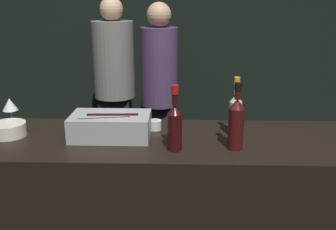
{
  "coord_description": "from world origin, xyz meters",
  "views": [
    {
      "loc": [
        0.06,
        -1.53,
        1.67
      ],
      "look_at": [
        0.0,
        0.35,
        1.07
      ],
      "focal_mm": 40.0,
      "sensor_mm": 36.0,
      "label": 1
    }
  ],
  "objects_px": {
    "red_wine_bottle_black_foil": "(236,122)",
    "red_wine_bottle_tall": "(175,124)",
    "wine_glass": "(10,105)",
    "bowl_white": "(9,129)",
    "rose_wine_bottle": "(235,112)",
    "person_in_hoodie": "(159,85)",
    "person_blond_tee": "(114,79)",
    "ice_bin_with_bottles": "(110,125)",
    "candle_votive": "(155,125)"
  },
  "relations": [
    {
      "from": "red_wine_bottle_black_foil",
      "to": "red_wine_bottle_tall",
      "type": "distance_m",
      "value": 0.3
    },
    {
      "from": "wine_glass",
      "to": "red_wine_bottle_black_foil",
      "type": "height_order",
      "value": "red_wine_bottle_black_foil"
    },
    {
      "from": "red_wine_bottle_black_foil",
      "to": "red_wine_bottle_tall",
      "type": "bearing_deg",
      "value": -175.43
    },
    {
      "from": "bowl_white",
      "to": "red_wine_bottle_tall",
      "type": "bearing_deg",
      "value": -10.6
    },
    {
      "from": "bowl_white",
      "to": "red_wine_bottle_black_foil",
      "type": "height_order",
      "value": "red_wine_bottle_black_foil"
    },
    {
      "from": "rose_wine_bottle",
      "to": "person_in_hoodie",
      "type": "relative_size",
      "value": 0.19
    },
    {
      "from": "person_blond_tee",
      "to": "ice_bin_with_bottles",
      "type": "bearing_deg",
      "value": 49.18
    },
    {
      "from": "bowl_white",
      "to": "red_wine_bottle_tall",
      "type": "relative_size",
      "value": 0.57
    },
    {
      "from": "bowl_white",
      "to": "red_wine_bottle_tall",
      "type": "xyz_separation_m",
      "value": [
        0.89,
        -0.17,
        0.09
      ]
    },
    {
      "from": "ice_bin_with_bottles",
      "to": "red_wine_bottle_black_foil",
      "type": "relative_size",
      "value": 1.25
    },
    {
      "from": "wine_glass",
      "to": "rose_wine_bottle",
      "type": "distance_m",
      "value": 1.28
    },
    {
      "from": "rose_wine_bottle",
      "to": "person_blond_tee",
      "type": "xyz_separation_m",
      "value": [
        -0.92,
        1.54,
        -0.16
      ]
    },
    {
      "from": "candle_votive",
      "to": "red_wine_bottle_tall",
      "type": "height_order",
      "value": "red_wine_bottle_tall"
    },
    {
      "from": "ice_bin_with_bottles",
      "to": "person_in_hoodie",
      "type": "height_order",
      "value": "person_in_hoodie"
    },
    {
      "from": "bowl_white",
      "to": "wine_glass",
      "type": "height_order",
      "value": "wine_glass"
    },
    {
      "from": "ice_bin_with_bottles",
      "to": "person_in_hoodie",
      "type": "bearing_deg",
      "value": 82.55
    },
    {
      "from": "wine_glass",
      "to": "rose_wine_bottle",
      "type": "xyz_separation_m",
      "value": [
        1.28,
        -0.12,
        0.01
      ]
    },
    {
      "from": "bowl_white",
      "to": "wine_glass",
      "type": "xyz_separation_m",
      "value": [
        -0.06,
        0.18,
        0.08
      ]
    },
    {
      "from": "wine_glass",
      "to": "person_in_hoodie",
      "type": "bearing_deg",
      "value": 56.91
    },
    {
      "from": "bowl_white",
      "to": "wine_glass",
      "type": "bearing_deg",
      "value": 108.99
    },
    {
      "from": "ice_bin_with_bottles",
      "to": "person_blond_tee",
      "type": "distance_m",
      "value": 1.62
    },
    {
      "from": "ice_bin_with_bottles",
      "to": "candle_votive",
      "type": "height_order",
      "value": "ice_bin_with_bottles"
    },
    {
      "from": "red_wine_bottle_black_foil",
      "to": "red_wine_bottle_tall",
      "type": "xyz_separation_m",
      "value": [
        -0.3,
        -0.02,
        -0.01
      ]
    },
    {
      "from": "candle_votive",
      "to": "person_in_hoodie",
      "type": "distance_m",
      "value": 1.28
    },
    {
      "from": "bowl_white",
      "to": "person_in_hoodie",
      "type": "height_order",
      "value": "person_in_hoodie"
    },
    {
      "from": "person_blond_tee",
      "to": "rose_wine_bottle",
      "type": "bearing_deg",
      "value": 71.01
    },
    {
      "from": "rose_wine_bottle",
      "to": "person_in_hoodie",
      "type": "distance_m",
      "value": 1.44
    },
    {
      "from": "bowl_white",
      "to": "person_in_hoodie",
      "type": "bearing_deg",
      "value": 62.32
    },
    {
      "from": "rose_wine_bottle",
      "to": "red_wine_bottle_tall",
      "type": "xyz_separation_m",
      "value": [
        -0.32,
        -0.22,
        0.0
      ]
    },
    {
      "from": "person_in_hoodie",
      "to": "ice_bin_with_bottles",
      "type": "bearing_deg",
      "value": 68.07
    },
    {
      "from": "rose_wine_bottle",
      "to": "red_wine_bottle_black_foil",
      "type": "height_order",
      "value": "red_wine_bottle_black_foil"
    },
    {
      "from": "red_wine_bottle_tall",
      "to": "person_in_hoodie",
      "type": "height_order",
      "value": "person_in_hoodie"
    },
    {
      "from": "ice_bin_with_bottles",
      "to": "bowl_white",
      "type": "distance_m",
      "value": 0.55
    },
    {
      "from": "wine_glass",
      "to": "person_in_hoodie",
      "type": "height_order",
      "value": "person_in_hoodie"
    },
    {
      "from": "candle_votive",
      "to": "rose_wine_bottle",
      "type": "xyz_separation_m",
      "value": [
        0.43,
        -0.07,
        0.1
      ]
    },
    {
      "from": "wine_glass",
      "to": "person_blond_tee",
      "type": "xyz_separation_m",
      "value": [
        0.36,
        1.41,
        -0.15
      ]
    },
    {
      "from": "rose_wine_bottle",
      "to": "person_in_hoodie",
      "type": "bearing_deg",
      "value": 109.56
    },
    {
      "from": "candle_votive",
      "to": "person_blond_tee",
      "type": "bearing_deg",
      "value": 108.16
    },
    {
      "from": "ice_bin_with_bottles",
      "to": "red_wine_bottle_black_foil",
      "type": "xyz_separation_m",
      "value": [
        0.64,
        -0.14,
        0.07
      ]
    },
    {
      "from": "wine_glass",
      "to": "candle_votive",
      "type": "height_order",
      "value": "wine_glass"
    },
    {
      "from": "wine_glass",
      "to": "rose_wine_bottle",
      "type": "relative_size",
      "value": 0.5
    },
    {
      "from": "bowl_white",
      "to": "person_in_hoodie",
      "type": "xyz_separation_m",
      "value": [
        0.74,
        1.4,
        -0.08
      ]
    },
    {
      "from": "wine_glass",
      "to": "red_wine_bottle_black_foil",
      "type": "xyz_separation_m",
      "value": [
        1.25,
        -0.32,
        0.02
      ]
    },
    {
      "from": "bowl_white",
      "to": "ice_bin_with_bottles",
      "type": "bearing_deg",
      "value": -0.66
    },
    {
      "from": "wine_glass",
      "to": "rose_wine_bottle",
      "type": "bearing_deg",
      "value": -5.51
    },
    {
      "from": "ice_bin_with_bottles",
      "to": "person_blond_tee",
      "type": "relative_size",
      "value": 0.25
    },
    {
      "from": "bowl_white",
      "to": "red_wine_bottle_tall",
      "type": "height_order",
      "value": "red_wine_bottle_tall"
    },
    {
      "from": "candle_votive",
      "to": "rose_wine_bottle",
      "type": "bearing_deg",
      "value": -8.83
    },
    {
      "from": "person_in_hoodie",
      "to": "wine_glass",
      "type": "bearing_deg",
      "value": 42.43
    },
    {
      "from": "red_wine_bottle_black_foil",
      "to": "person_in_hoodie",
      "type": "relative_size",
      "value": 0.2
    }
  ]
}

